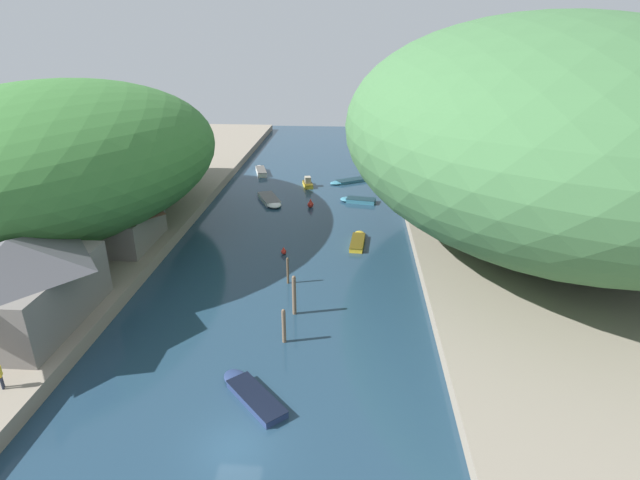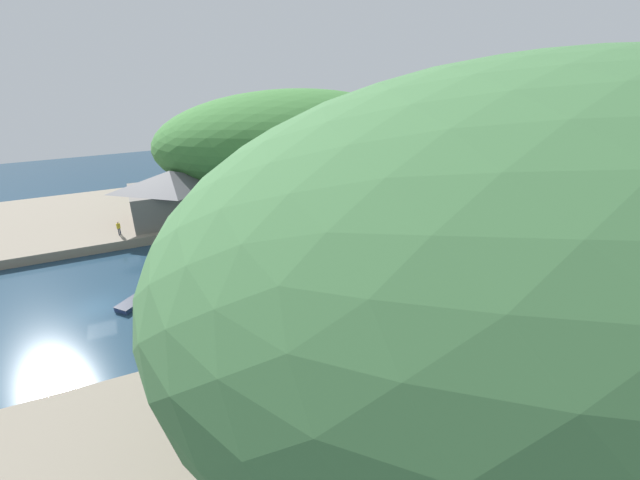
% 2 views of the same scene
% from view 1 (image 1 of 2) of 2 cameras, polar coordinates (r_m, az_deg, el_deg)
% --- Properties ---
extents(water_surface, '(130.00, 130.00, 0.00)m').
position_cam_1_polar(water_surface, '(53.80, -2.67, 0.71)').
color(water_surface, '#1E384C').
rests_on(water_surface, ground).
extents(left_bank, '(22.00, 120.00, 1.08)m').
position_cam_1_polar(left_bank, '(60.61, -24.88, 1.67)').
color(left_bank, gray).
rests_on(left_bank, ground).
extents(right_bank, '(22.00, 120.00, 1.08)m').
position_cam_1_polar(right_bank, '(55.97, 21.45, 0.57)').
color(right_bank, gray).
rests_on(right_bank, ground).
extents(hillside_left, '(30.22, 42.30, 14.73)m').
position_cam_1_polar(hillside_left, '(58.39, -27.48, 8.64)').
color(hillside_left, '#387033').
rests_on(hillside_left, left_bank).
extents(hillside_right, '(38.30, 53.62, 20.94)m').
position_cam_1_polar(hillside_right, '(54.04, 24.10, 11.65)').
color(hillside_right, '#3D6B3D').
rests_on(hillside_right, right_bank).
extents(waterfront_building, '(8.40, 11.15, 6.36)m').
position_cam_1_polar(waterfront_building, '(40.15, -31.34, -4.06)').
color(waterfront_building, slate).
rests_on(waterfront_building, left_bank).
extents(boathouse_shed, '(7.00, 8.43, 4.90)m').
position_cam_1_polar(boathouse_shed, '(51.42, -22.16, 2.22)').
color(boathouse_shed, slate).
rests_on(boathouse_shed, left_bank).
extents(right_bank_cottage, '(6.15, 6.24, 4.41)m').
position_cam_1_polar(right_bank_cottage, '(67.40, 13.48, 7.72)').
color(right_bank_cottage, gray).
rests_on(right_bank_cottage, right_bank).
extents(boat_moored_right, '(4.12, 6.33, 0.57)m').
position_cam_1_polar(boat_moored_right, '(63.84, -5.69, 4.51)').
color(boat_moored_right, white).
rests_on(boat_moored_right, water_surface).
extents(boat_red_skiff, '(6.09, 4.56, 0.39)m').
position_cam_1_polar(boat_red_skiff, '(72.40, 3.25, 6.74)').
color(boat_red_skiff, teal).
rests_on(boat_red_skiff, water_surface).
extents(boat_far_right_bank, '(4.91, 5.21, 0.48)m').
position_cam_1_polar(boat_far_right_bank, '(31.55, -7.98, -16.88)').
color(boat_far_right_bank, navy).
rests_on(boat_far_right_bank, water_surface).
extents(boat_small_dinghy, '(2.78, 5.83, 0.70)m').
position_cam_1_polar(boat_small_dinghy, '(77.95, -6.80, 7.91)').
color(boat_small_dinghy, silver).
rests_on(boat_small_dinghy, water_surface).
extents(boat_open_rowboat, '(1.91, 3.78, 1.44)m').
position_cam_1_polar(boat_open_rowboat, '(70.57, -1.45, 6.54)').
color(boat_open_rowboat, gold).
rests_on(boat_open_rowboat, water_surface).
extents(boat_cabin_cruiser, '(1.72, 5.47, 0.50)m').
position_cam_1_polar(boat_cabin_cruiser, '(51.64, 4.36, -0.03)').
color(boat_cabin_cruiser, gold).
rests_on(boat_cabin_cruiser, water_surface).
extents(boat_yellow_tender, '(4.75, 2.46, 0.54)m').
position_cam_1_polar(boat_yellow_tender, '(63.91, 4.22, 4.57)').
color(boat_yellow_tender, teal).
rests_on(boat_yellow_tender, water_surface).
extents(mooring_post_nearest, '(0.28, 0.28, 2.65)m').
position_cam_1_polar(mooring_post_nearest, '(35.25, -4.15, -9.74)').
color(mooring_post_nearest, brown).
rests_on(mooring_post_nearest, water_surface).
extents(mooring_post_second, '(0.31, 0.31, 3.29)m').
position_cam_1_polar(mooring_post_second, '(38.28, -2.97, -6.29)').
color(mooring_post_second, brown).
rests_on(mooring_post_second, water_surface).
extents(mooring_post_middle, '(0.21, 0.21, 2.44)m').
position_cam_1_polar(mooring_post_middle, '(43.00, -3.71, -3.49)').
color(mooring_post_middle, brown).
rests_on(mooring_post_middle, water_surface).
extents(channel_buoy_near, '(0.75, 0.75, 1.12)m').
position_cam_1_polar(channel_buoy_near, '(61.72, -1.09, 4.12)').
color(channel_buoy_near, red).
rests_on(channel_buoy_near, water_surface).
extents(channel_buoy_far, '(0.52, 0.52, 0.78)m').
position_cam_1_polar(channel_buoy_far, '(48.91, -4.17, -1.30)').
color(channel_buoy_far, red).
rests_on(channel_buoy_far, water_surface).
extents(person_on_quay, '(0.35, 0.44, 1.69)m').
position_cam_1_polar(person_on_quay, '(34.88, -32.77, -12.79)').
color(person_on_quay, '#282D3D').
rests_on(person_on_quay, left_bank).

